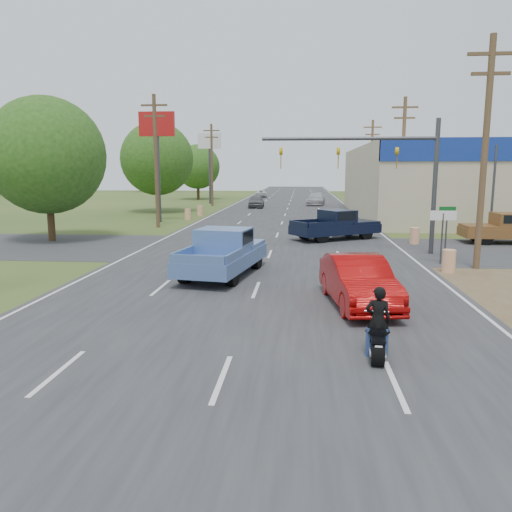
# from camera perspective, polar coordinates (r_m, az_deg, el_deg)

# --- Properties ---
(ground) EXTENTS (200.00, 200.00, 0.00)m
(ground) POSITION_cam_1_polar(r_m,az_deg,el_deg) (10.88, -3.94, -13.87)
(ground) COLOR #2F4A1D
(ground) RESTS_ON ground
(main_road) EXTENTS (15.00, 180.00, 0.02)m
(main_road) POSITION_cam_1_polar(r_m,az_deg,el_deg) (50.06, 3.34, 4.73)
(main_road) COLOR #2D2D30
(main_road) RESTS_ON ground
(cross_road) EXTENTS (120.00, 10.00, 0.02)m
(cross_road) POSITION_cam_1_polar(r_m,az_deg,el_deg) (28.23, 1.85, 0.86)
(cross_road) COLOR #2D2D30
(cross_road) RESTS_ON ground
(utility_pole_1) EXTENTS (2.00, 0.28, 10.00)m
(utility_pole_1) POSITION_cam_1_polar(r_m,az_deg,el_deg) (24.18, 24.71, 11.14)
(utility_pole_1) COLOR #4C3823
(utility_pole_1) RESTS_ON ground
(utility_pole_2) EXTENTS (2.00, 0.28, 10.00)m
(utility_pole_2) POSITION_cam_1_polar(r_m,az_deg,el_deg) (41.60, 16.41, 10.66)
(utility_pole_2) COLOR #4C3823
(utility_pole_2) RESTS_ON ground
(utility_pole_3) EXTENTS (2.00, 0.28, 10.00)m
(utility_pole_3) POSITION_cam_1_polar(r_m,az_deg,el_deg) (59.37, 13.05, 10.40)
(utility_pole_3) COLOR #4C3823
(utility_pole_3) RESTS_ON ground
(utility_pole_5) EXTENTS (2.00, 0.28, 10.00)m
(utility_pole_5) POSITION_cam_1_polar(r_m,az_deg,el_deg) (39.46, -11.38, 10.93)
(utility_pole_5) COLOR #4C3823
(utility_pole_5) RESTS_ON ground
(utility_pole_6) EXTENTS (2.00, 0.28, 10.00)m
(utility_pole_6) POSITION_cam_1_polar(r_m,az_deg,el_deg) (62.84, -5.07, 10.56)
(utility_pole_6) COLOR #4C3823
(utility_pole_6) RESTS_ON ground
(tree_0) EXTENTS (7.14, 7.14, 8.84)m
(tree_0) POSITION_cam_1_polar(r_m,az_deg,el_deg) (33.70, -22.82, 10.52)
(tree_0) COLOR #422D19
(tree_0) RESTS_ON ground
(tree_1) EXTENTS (7.56, 7.56, 9.36)m
(tree_1) POSITION_cam_1_polar(r_m,az_deg,el_deg) (54.02, -11.25, 10.83)
(tree_1) COLOR #422D19
(tree_1) RESTS_ON ground
(tree_2) EXTENTS (6.72, 6.72, 8.32)m
(tree_2) POSITION_cam_1_polar(r_m,az_deg,el_deg) (77.48, -6.68, 10.10)
(tree_2) COLOR #422D19
(tree_2) RESTS_ON ground
(tree_5) EXTENTS (7.98, 7.98, 9.88)m
(tree_5) POSITION_cam_1_polar(r_m,az_deg,el_deg) (108.62, 20.68, 9.91)
(tree_5) COLOR #422D19
(tree_5) RESTS_ON ground
(tree_6) EXTENTS (8.82, 8.82, 10.92)m
(tree_6) POSITION_cam_1_polar(r_m,az_deg,el_deg) (109.53, -11.78, 10.64)
(tree_6) COLOR #422D19
(tree_6) RESTS_ON ground
(barrel_0) EXTENTS (0.56, 0.56, 1.00)m
(barrel_0) POSITION_cam_1_polar(r_m,az_deg,el_deg) (23.08, 21.17, -0.55)
(barrel_0) COLOR orange
(barrel_0) RESTS_ON ground
(barrel_1) EXTENTS (0.56, 0.56, 1.00)m
(barrel_1) POSITION_cam_1_polar(r_m,az_deg,el_deg) (31.33, 17.67, 2.20)
(barrel_1) COLOR orange
(barrel_1) RESTS_ON ground
(barrel_2) EXTENTS (0.56, 0.56, 1.00)m
(barrel_2) POSITION_cam_1_polar(r_m,az_deg,el_deg) (45.16, -7.79, 4.74)
(barrel_2) COLOR orange
(barrel_2) RESTS_ON ground
(barrel_3) EXTENTS (0.56, 0.56, 1.00)m
(barrel_3) POSITION_cam_1_polar(r_m,az_deg,el_deg) (48.99, -6.40, 5.15)
(barrel_3) COLOR orange
(barrel_3) RESTS_ON ground
(pole_sign_left_near) EXTENTS (3.00, 0.35, 9.20)m
(pole_sign_left_near) POSITION_cam_1_polar(r_m,az_deg,el_deg) (43.65, -11.23, 13.24)
(pole_sign_left_near) COLOR #3F3F44
(pole_sign_left_near) RESTS_ON ground
(pole_sign_left_far) EXTENTS (3.00, 0.35, 9.20)m
(pole_sign_left_far) POSITION_cam_1_polar(r_m,az_deg,el_deg) (67.01, -5.34, 12.09)
(pole_sign_left_far) COLOR #3F3F44
(pole_sign_left_far) RESTS_ON ground
(lane_sign) EXTENTS (1.20, 0.08, 2.52)m
(lane_sign) POSITION_cam_1_polar(r_m,az_deg,el_deg) (24.85, 20.56, 3.44)
(lane_sign) COLOR #3F3F44
(lane_sign) RESTS_ON ground
(street_name_sign) EXTENTS (0.80, 0.08, 2.61)m
(street_name_sign) POSITION_cam_1_polar(r_m,az_deg,el_deg) (26.48, 20.93, 3.13)
(street_name_sign) COLOR #3F3F44
(street_name_sign) RESTS_ON ground
(signal_mast) EXTENTS (9.12, 0.40, 7.00)m
(signal_mast) POSITION_cam_1_polar(r_m,az_deg,el_deg) (27.17, 14.34, 10.37)
(signal_mast) COLOR #3F3F44
(signal_mast) RESTS_ON ground
(red_convertible) EXTENTS (2.41, 5.08, 1.61)m
(red_convertible) POSITION_cam_1_polar(r_m,az_deg,el_deg) (16.51, 11.62, -2.89)
(red_convertible) COLOR #9B0707
(red_convertible) RESTS_ON ground
(motorcycle) EXTENTS (0.58, 1.90, 0.96)m
(motorcycle) POSITION_cam_1_polar(r_m,az_deg,el_deg) (12.17, 13.67, -9.37)
(motorcycle) COLOR black
(motorcycle) RESTS_ON ground
(rider) EXTENTS (0.63, 0.45, 1.62)m
(rider) POSITION_cam_1_polar(r_m,az_deg,el_deg) (12.09, 13.74, -7.60)
(rider) COLOR black
(rider) RESTS_ON ground
(blue_pickup) EXTENTS (3.28, 6.27, 1.98)m
(blue_pickup) POSITION_cam_1_polar(r_m,az_deg,el_deg) (21.00, -3.67, 0.51)
(blue_pickup) COLOR black
(blue_pickup) RESTS_ON ground
(navy_pickup) EXTENTS (6.01, 4.94, 1.90)m
(navy_pickup) POSITION_cam_1_polar(r_m,az_deg,el_deg) (32.32, 9.28, 3.57)
(navy_pickup) COLOR black
(navy_pickup) RESTS_ON ground
(brown_pickup) EXTENTS (5.57, 2.15, 1.85)m
(brown_pickup) POSITION_cam_1_polar(r_m,az_deg,el_deg) (33.77, 26.80, 2.86)
(brown_pickup) COLOR black
(brown_pickup) RESTS_ON ground
(distant_car_grey) EXTENTS (1.90, 4.44, 1.49)m
(distant_car_grey) POSITION_cam_1_polar(r_m,az_deg,el_deg) (59.73, 0.04, 6.26)
(distant_car_grey) COLOR #58585D
(distant_car_grey) RESTS_ON ground
(distant_car_silver) EXTENTS (2.73, 5.62, 1.58)m
(distant_car_silver) POSITION_cam_1_polar(r_m,az_deg,el_deg) (64.81, 6.84, 6.50)
(distant_car_silver) COLOR #B4B4BA
(distant_car_silver) RESTS_ON ground
(distant_car_white) EXTENTS (2.41, 4.42, 1.18)m
(distant_car_white) POSITION_cam_1_polar(r_m,az_deg,el_deg) (83.38, 0.54, 7.13)
(distant_car_white) COLOR silver
(distant_car_white) RESTS_ON ground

